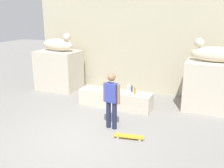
% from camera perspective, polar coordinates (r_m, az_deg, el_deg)
% --- Properties ---
extents(ground_plane, '(40.00, 40.00, 0.00)m').
position_cam_1_polar(ground_plane, '(6.89, -8.34, -12.75)').
color(ground_plane, gray).
extents(facade_wall, '(9.23, 0.60, 5.54)m').
position_cam_1_polar(facade_wall, '(10.76, 5.90, 13.16)').
color(facade_wall, '#BCB497').
rests_on(facade_wall, ground_plane).
extents(pedestal_left, '(1.81, 1.29, 1.70)m').
position_cam_1_polar(pedestal_left, '(11.27, -12.04, 3.15)').
color(pedestal_left, beige).
rests_on(pedestal_left, ground_plane).
extents(pedestal_right, '(1.81, 1.29, 1.70)m').
position_cam_1_polar(pedestal_right, '(9.25, 21.92, -0.49)').
color(pedestal_right, beige).
rests_on(pedestal_right, ground_plane).
extents(statue_reclining_left, '(1.66, 0.77, 0.78)m').
position_cam_1_polar(statue_reclining_left, '(11.05, -12.25, 8.86)').
color(statue_reclining_left, beige).
rests_on(statue_reclining_left, pedestal_left).
extents(statue_reclining_right, '(1.62, 0.62, 0.78)m').
position_cam_1_polar(statue_reclining_right, '(9.02, 22.44, 6.45)').
color(statue_reclining_right, beige).
rests_on(statue_reclining_right, pedestal_right).
extents(ledge_block, '(2.66, 0.68, 0.59)m').
position_cam_1_polar(ledge_block, '(9.01, 0.76, -3.43)').
color(ledge_block, beige).
rests_on(ledge_block, ground_plane).
extents(skater, '(0.54, 0.23, 1.67)m').
position_cam_1_polar(skater, '(7.15, -0.12, -3.35)').
color(skater, '#1E233F').
rests_on(skater, ground_plane).
extents(skateboard, '(0.82, 0.34, 0.08)m').
position_cam_1_polar(skateboard, '(6.92, 3.92, -11.86)').
color(skateboard, gold).
rests_on(skateboard, ground_plane).
extents(bottle_orange, '(0.07, 0.07, 0.27)m').
position_cam_1_polar(bottle_orange, '(8.64, 5.22, -1.54)').
color(bottle_orange, orange).
rests_on(bottle_orange, ledge_block).
extents(bottle_clear, '(0.07, 0.07, 0.30)m').
position_cam_1_polar(bottle_clear, '(8.91, 3.78, -0.85)').
color(bottle_clear, silver).
rests_on(bottle_clear, ledge_block).
extents(bottle_blue, '(0.06, 0.06, 0.27)m').
position_cam_1_polar(bottle_blue, '(8.84, 4.57, -1.09)').
color(bottle_blue, '#194C99').
rests_on(bottle_blue, ledge_block).
extents(bottle_red, '(0.06, 0.06, 0.27)m').
position_cam_1_polar(bottle_red, '(8.91, 1.27, -0.91)').
color(bottle_red, red).
rests_on(bottle_red, ledge_block).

